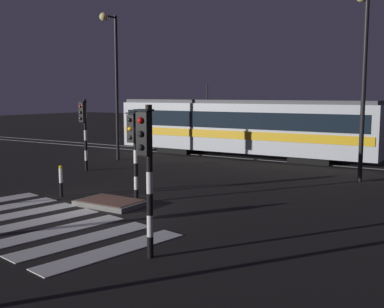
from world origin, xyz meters
TOP-DOWN VIEW (x-y plane):
  - ground_plane at (0.00, 0.00)m, footprint 120.00×120.00m
  - rail_near at (0.00, 13.10)m, footprint 80.00×0.12m
  - rail_far at (0.00, 14.53)m, footprint 80.00×0.12m
  - crosswalk_zebra at (0.00, -2.14)m, footprint 8.33×5.24m
  - traffic_island at (0.36, 0.61)m, footprint 2.08×1.42m
  - traffic_light_corner_far_left at (-5.42, 5.27)m, footprint 0.36×0.42m
  - traffic_light_median_centre at (0.78, 1.28)m, footprint 0.36×0.42m
  - traffic_light_corner_near_right at (4.45, -2.78)m, footprint 0.36×0.42m
  - street_lamp_trackside_left at (-6.57, 8.69)m, footprint 0.44×1.21m
  - street_lamp_trackside_right at (6.11, 9.01)m, footprint 0.44×1.21m
  - tram at (-1.53, 13.81)m, footprint 15.53×2.58m
  - bollard_island_edge at (-1.99, 0.67)m, footprint 0.12×0.12m

SIDE VIEW (x-z plane):
  - ground_plane at x=0.00m, z-range 0.00..0.00m
  - crosswalk_zebra at x=0.00m, z-range 0.00..0.02m
  - rail_near at x=0.00m, z-range 0.00..0.03m
  - rail_far at x=0.00m, z-range 0.00..0.03m
  - traffic_island at x=0.36m, z-range 0.00..0.18m
  - bollard_island_edge at x=-1.99m, z-range 0.00..1.11m
  - tram at x=-1.53m, z-range -0.33..3.82m
  - traffic_light_median_centre at x=0.78m, z-range 0.49..3.55m
  - traffic_light_corner_far_left at x=-5.42m, z-range 0.53..3.86m
  - traffic_light_corner_near_right at x=4.45m, z-range 0.53..3.87m
  - street_lamp_trackside_right at x=6.11m, z-range 0.97..8.40m
  - street_lamp_trackside_left at x=-6.57m, z-range 0.99..8.68m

